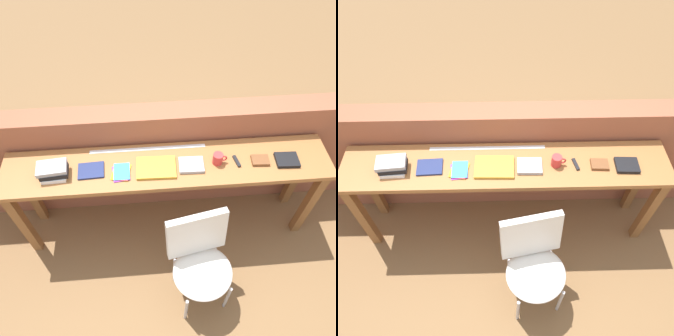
{
  "view_description": "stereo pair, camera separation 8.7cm",
  "coord_description": "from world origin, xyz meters",
  "views": [
    {
      "loc": [
        -0.12,
        -1.25,
        2.8
      ],
      "look_at": [
        0.0,
        0.25,
        0.9
      ],
      "focal_mm": 35.0,
      "sensor_mm": 36.0,
      "label": 1
    },
    {
      "loc": [
        -0.04,
        -1.26,
        2.8
      ],
      "look_at": [
        0.0,
        0.25,
        0.9
      ],
      "focal_mm": 35.0,
      "sensor_mm": 36.0,
      "label": 2
    }
  ],
  "objects": [
    {
      "name": "ruler_metal_back_edge",
      "position": [
        -0.14,
        0.47,
        0.88
      ],
      "size": [
        0.91,
        0.03,
        0.0
      ],
      "primitive_type": "cube",
      "color": "silver",
      "rests_on": "sideboard"
    },
    {
      "name": "brick_wall_back",
      "position": [
        0.0,
        0.64,
        0.56
      ],
      "size": [
        6.0,
        0.2,
        1.12
      ],
      "primitive_type": "cube",
      "color": "#935138",
      "rests_on": "ground"
    },
    {
      "name": "sideboard",
      "position": [
        0.0,
        0.3,
        0.74
      ],
      "size": [
        2.5,
        0.44,
        0.88
      ],
      "color": "#996033",
      "rests_on": "ground"
    },
    {
      "name": "book_stack_leftmost",
      "position": [
        -0.83,
        0.27,
        0.93
      ],
      "size": [
        0.23,
        0.17,
        0.1
      ],
      "color": "white",
      "rests_on": "sideboard"
    },
    {
      "name": "book_repair_rightmost",
      "position": [
        0.91,
        0.26,
        0.89
      ],
      "size": [
        0.18,
        0.15,
        0.03
      ],
      "primitive_type": "cube",
      "rotation": [
        0.0,
        0.0,
        -0.04
      ],
      "color": "black",
      "rests_on": "sideboard"
    },
    {
      "name": "leather_journal_brown",
      "position": [
        0.7,
        0.27,
        0.89
      ],
      "size": [
        0.14,
        0.11,
        0.02
      ],
      "primitive_type": "cube",
      "rotation": [
        0.0,
        0.0,
        -0.06
      ],
      "color": "brown",
      "rests_on": "sideboard"
    },
    {
      "name": "ground_plane",
      "position": [
        0.0,
        0.0,
        0.0
      ],
      "size": [
        40.0,
        40.0,
        0.0
      ],
      "primitive_type": "plane",
      "color": "brown"
    },
    {
      "name": "magazine_cycling",
      "position": [
        -0.57,
        0.28,
        0.89
      ],
      "size": [
        0.2,
        0.16,
        0.02
      ],
      "primitive_type": "cube",
      "rotation": [
        0.0,
        0.0,
        0.04
      ],
      "color": "navy",
      "rests_on": "sideboard"
    },
    {
      "name": "mug",
      "position": [
        0.38,
        0.29,
        0.92
      ],
      "size": [
        0.11,
        0.08,
        0.09
      ],
      "color": "red",
      "rests_on": "sideboard"
    },
    {
      "name": "book_grey_hardcover",
      "position": [
        0.18,
        0.27,
        0.89
      ],
      "size": [
        0.19,
        0.15,
        0.03
      ],
      "primitive_type": "cube",
      "rotation": [
        0.0,
        0.0,
        -0.03
      ],
      "color": "#9E9EA3",
      "rests_on": "sideboard"
    },
    {
      "name": "book_open_centre",
      "position": [
        -0.09,
        0.27,
        0.89
      ],
      "size": [
        0.3,
        0.22,
        0.02
      ],
      "primitive_type": "cube",
      "rotation": [
        0.0,
        0.0,
        -0.03
      ],
      "color": "gold",
      "rests_on": "sideboard"
    },
    {
      "name": "chair_white_moulded",
      "position": [
        0.19,
        -0.32,
        0.53
      ],
      "size": [
        0.52,
        0.53,
        0.89
      ],
      "color": "silver",
      "rests_on": "ground"
    },
    {
      "name": "multitool_folded",
      "position": [
        0.53,
        0.28,
        0.89
      ],
      "size": [
        0.05,
        0.11,
        0.02
      ],
      "primitive_type": "cube",
      "rotation": [
        0.0,
        0.0,
        0.21
      ],
      "color": "black",
      "rests_on": "sideboard"
    },
    {
      "name": "pamphlet_pile_colourful",
      "position": [
        -0.35,
        0.25,
        0.89
      ],
      "size": [
        0.15,
        0.18,
        0.01
      ],
      "color": "orange",
      "rests_on": "sideboard"
    }
  ]
}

